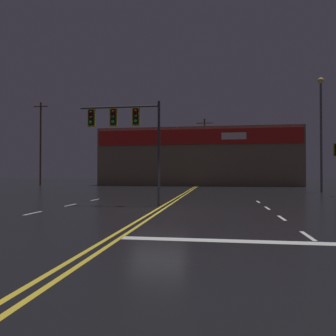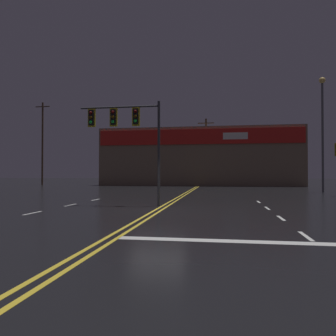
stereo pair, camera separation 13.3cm
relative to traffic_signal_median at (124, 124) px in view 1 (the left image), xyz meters
name	(u,v)px [view 1 (the left image)]	position (x,y,z in m)	size (l,w,h in m)	color
ground_plane	(158,211)	(2.24, -2.18, -4.33)	(200.00, 200.00, 0.00)	black
road_markings	(177,214)	(3.26, -3.45, -4.33)	(15.18, 60.00, 0.01)	gold
traffic_signal_median	(124,124)	(0.00, 0.00, 0.00)	(4.42, 0.36, 5.52)	#38383D
streetlight_far_left	(321,120)	(14.30, 14.48, 2.25)	(0.56, 0.56, 10.45)	#59595E
building_backdrop	(199,158)	(2.24, 31.91, -0.30)	(27.88, 10.23, 8.04)	#7A6651
utility_pole_row	(192,143)	(1.59, 27.86, 1.51)	(46.11, 0.26, 12.20)	#4C3828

